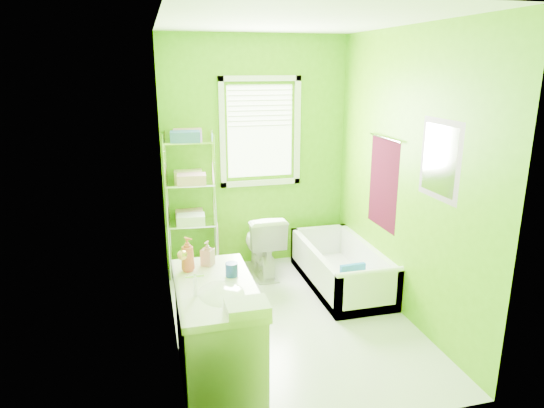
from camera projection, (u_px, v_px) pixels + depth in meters
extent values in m
plane|color=silver|center=(291.00, 319.00, 4.49)|extent=(2.90, 2.90, 0.00)
cube|color=#539F07|center=(256.00, 154.00, 5.48)|extent=(2.10, 0.04, 2.60)
cube|color=#539F07|center=(366.00, 240.00, 2.78)|extent=(2.10, 0.04, 2.60)
cube|color=#539F07|center=(168.00, 190.00, 3.88)|extent=(0.04, 2.90, 2.60)
cube|color=#539F07|center=(404.00, 176.00, 4.38)|extent=(0.04, 2.90, 2.60)
cube|color=white|center=(295.00, 21.00, 3.77)|extent=(2.10, 2.90, 0.04)
cube|color=white|center=(260.00, 132.00, 5.41)|extent=(0.74, 0.01, 1.01)
cube|color=white|center=(261.00, 183.00, 5.56)|extent=(0.92, 0.05, 0.06)
cube|color=white|center=(260.00, 78.00, 5.24)|extent=(0.92, 0.05, 0.06)
cube|color=white|center=(222.00, 133.00, 5.29)|extent=(0.06, 0.05, 1.22)
cube|color=white|center=(297.00, 131.00, 5.50)|extent=(0.06, 0.05, 1.22)
cube|color=white|center=(260.00, 106.00, 5.31)|extent=(0.72, 0.02, 0.50)
cube|color=white|center=(180.00, 275.00, 3.03)|extent=(0.02, 0.80, 2.00)
sphere|color=gold|center=(182.00, 255.00, 3.35)|extent=(0.07, 0.07, 0.07)
cube|color=#3F0718|center=(383.00, 183.00, 4.75)|extent=(0.02, 0.58, 0.90)
cylinder|color=silver|center=(385.00, 138.00, 4.62)|extent=(0.02, 0.62, 0.02)
cube|color=#CC5972|center=(440.00, 160.00, 3.80)|extent=(0.02, 0.54, 0.64)
cube|color=white|center=(439.00, 160.00, 3.80)|extent=(0.01, 0.44, 0.54)
cube|color=white|center=(340.00, 281.00, 5.18)|extent=(0.67, 1.43, 0.10)
cube|color=white|center=(314.00, 269.00, 5.06)|extent=(0.07, 1.43, 0.43)
cube|color=white|center=(367.00, 263.00, 5.21)|extent=(0.07, 1.43, 0.43)
cube|color=white|center=(369.00, 294.00, 4.50)|extent=(0.67, 0.07, 0.43)
cube|color=white|center=(319.00, 244.00, 5.77)|extent=(0.67, 0.07, 0.43)
cylinder|color=white|center=(370.00, 273.00, 4.44)|extent=(0.67, 0.07, 0.07)
cylinder|color=blue|center=(358.00, 293.00, 4.73)|extent=(0.37, 0.37, 0.07)
cylinder|color=yellow|center=(359.00, 287.00, 4.71)|extent=(0.35, 0.35, 0.06)
cube|color=blue|center=(352.00, 276.00, 4.82)|extent=(0.27, 0.06, 0.24)
imported|color=white|center=(263.00, 244.00, 5.37)|extent=(0.40, 0.71, 0.72)
cube|color=silver|center=(217.00, 339.00, 3.47)|extent=(0.52, 1.03, 0.75)
cube|color=white|center=(215.00, 288.00, 3.36)|extent=(0.55, 1.06, 0.05)
ellipsoid|color=white|center=(221.00, 297.00, 3.24)|extent=(0.36, 0.46, 0.12)
cylinder|color=silver|center=(195.00, 286.00, 3.17)|extent=(0.03, 0.03, 0.16)
cylinder|color=silver|center=(195.00, 277.00, 3.15)|extent=(0.12, 0.02, 0.02)
imported|color=#DF5141|center=(188.00, 254.00, 3.55)|extent=(0.14, 0.14, 0.26)
imported|color=#C37E89|center=(208.00, 253.00, 3.66)|extent=(0.12, 0.12, 0.19)
cylinder|color=#173998|center=(232.00, 270.00, 3.48)|extent=(0.09, 0.09, 0.10)
cube|color=white|center=(247.00, 307.00, 2.97)|extent=(0.26, 0.21, 0.07)
cylinder|color=silver|center=(167.00, 211.00, 5.07)|extent=(0.02, 0.02, 1.60)
cylinder|color=silver|center=(168.00, 203.00, 5.37)|extent=(0.02, 0.02, 1.60)
cylinder|color=silver|center=(216.00, 208.00, 5.16)|extent=(0.02, 0.02, 1.60)
cylinder|color=silver|center=(214.00, 201.00, 5.45)|extent=(0.02, 0.02, 1.60)
cube|color=silver|center=(194.00, 261.00, 5.44)|extent=(0.56, 0.37, 0.02)
cube|color=silver|center=(192.00, 223.00, 5.32)|extent=(0.56, 0.37, 0.02)
cube|color=silver|center=(190.00, 183.00, 5.19)|extent=(0.56, 0.37, 0.02)
cube|color=silver|center=(188.00, 141.00, 5.07)|extent=(0.56, 0.37, 0.02)
cube|color=#3363B8|center=(185.00, 137.00, 4.95)|extent=(0.32, 0.22, 0.11)
cube|color=pink|center=(188.00, 134.00, 5.17)|extent=(0.32, 0.22, 0.11)
cube|color=pink|center=(192.00, 179.00, 5.08)|extent=(0.32, 0.22, 0.11)
cube|color=#E1D389|center=(188.00, 175.00, 5.29)|extent=(0.32, 0.22, 0.11)
cube|color=white|center=(191.00, 220.00, 5.22)|extent=(0.32, 0.22, 0.11)
cube|color=pink|center=(189.00, 214.00, 5.42)|extent=(0.32, 0.22, 0.11)
cube|color=pink|center=(217.00, 244.00, 5.43)|extent=(0.05, 0.28, 0.50)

